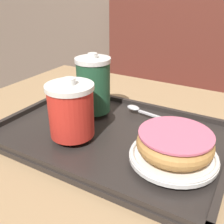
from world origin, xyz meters
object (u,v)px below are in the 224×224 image
object	(u,v)px
coffee_cup_front	(71,110)
coffee_cup_rear	(94,85)
spoon	(142,111)
donut_chocolate_glazed	(175,143)

from	to	relation	value
coffee_cup_front	coffee_cup_rear	world-z (taller)	coffee_cup_rear
coffee_cup_rear	spoon	bearing A→B (deg)	23.30
coffee_cup_front	spoon	world-z (taller)	coffee_cup_front
coffee_cup_front	coffee_cup_rear	distance (m)	0.13
coffee_cup_rear	spoon	size ratio (longest dim) A/B	0.91
coffee_cup_front	donut_chocolate_glazed	xyz separation A→B (m)	(0.21, 0.02, -0.02)
coffee_cup_rear	spoon	xyz separation A→B (m)	(0.11, 0.05, -0.06)
donut_chocolate_glazed	coffee_cup_front	bearing A→B (deg)	-174.73
coffee_cup_rear	donut_chocolate_glazed	distance (m)	0.26
coffee_cup_rear	donut_chocolate_glazed	size ratio (longest dim) A/B	1.06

